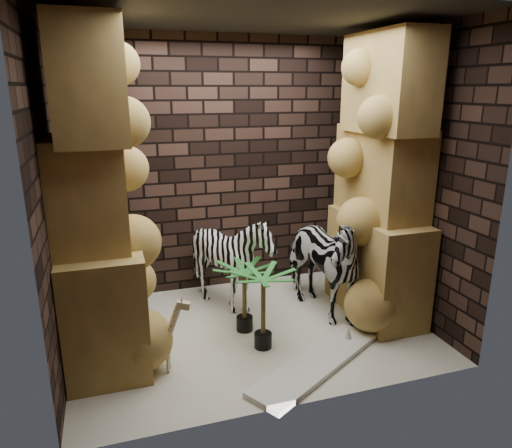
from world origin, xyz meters
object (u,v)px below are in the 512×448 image
object	(u,v)px
palm_back	(263,309)
surfboard	(316,363)
palm_front	(244,297)
zebra_right	(317,253)
giraffe_toy	(156,334)
zebra_left	(231,265)

from	to	relation	value
palm_back	surfboard	world-z (taller)	palm_back
palm_front	surfboard	xyz separation A→B (m)	(0.43, -0.83, -0.34)
palm_front	palm_back	xyz separation A→B (m)	(0.07, -0.38, 0.03)
palm_front	palm_back	bearing A→B (deg)	-78.83
zebra_right	palm_front	world-z (taller)	zebra_right
giraffe_toy	surfboard	world-z (taller)	giraffe_toy
zebra_right	giraffe_toy	distance (m)	1.91
zebra_left	surfboard	world-z (taller)	zebra_left
palm_back	zebra_right	bearing A→B (deg)	33.03
zebra_right	palm_back	distance (m)	0.98
giraffe_toy	palm_back	size ratio (longest dim) A/B	0.91
zebra_left	palm_back	distance (m)	0.92
zebra_right	palm_back	world-z (taller)	zebra_right
surfboard	palm_back	bearing A→B (deg)	97.33
zebra_left	surfboard	xyz separation A→B (m)	(0.42, -1.36, -0.49)
zebra_left	palm_back	xyz separation A→B (m)	(0.07, -0.91, -0.12)
palm_back	surfboard	xyz separation A→B (m)	(0.36, -0.45, -0.37)
giraffe_toy	palm_front	bearing A→B (deg)	43.02
zebra_left	palm_front	size ratio (longest dim) A/B	1.56
zebra_right	zebra_left	xyz separation A→B (m)	(-0.85, 0.40, -0.19)
zebra_left	palm_back	size ratio (longest dim) A/B	1.43
zebra_right	zebra_left	size ratio (longest dim) A/B	1.24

